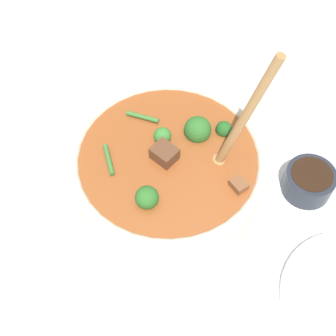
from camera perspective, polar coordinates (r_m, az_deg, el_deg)
ground_plane at (r=0.74m, az=-0.00°, el=-2.75°), size 4.00×4.00×0.00m
stew_bowl at (r=0.69m, az=0.04°, el=-0.34°), size 0.28×0.28×0.29m
condiment_bowl at (r=0.75m, az=16.81°, el=-1.50°), size 0.08×0.08×0.04m
empty_plate at (r=0.89m, az=-4.65°, el=11.28°), size 0.18×0.18×0.02m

